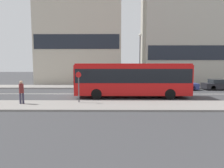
# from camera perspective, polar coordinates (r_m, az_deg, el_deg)

# --- Properties ---
(ground_plane) EXTENTS (120.00, 120.00, 0.00)m
(ground_plane) POSITION_cam_1_polar(r_m,az_deg,el_deg) (22.02, -13.85, -2.76)
(ground_plane) COLOR #3A3A3D
(sidewalk_near) EXTENTS (44.00, 3.50, 0.13)m
(sidewalk_near) POSITION_cam_1_polar(r_m,az_deg,el_deg) (16.12, -19.36, -5.76)
(sidewalk_near) COLOR gray
(sidewalk_near) RESTS_ON ground_plane
(sidewalk_far) EXTENTS (44.00, 3.50, 0.13)m
(sidewalk_far) POSITION_cam_1_polar(r_m,az_deg,el_deg) (28.06, -10.71, -0.76)
(sidewalk_far) COLOR gray
(sidewalk_far) RESTS_ON ground_plane
(lane_centerline) EXTENTS (41.80, 0.16, 0.01)m
(lane_centerline) POSITION_cam_1_polar(r_m,az_deg,el_deg) (22.02, -13.85, -2.75)
(lane_centerline) COLOR silver
(lane_centerline) RESTS_ON ground_plane
(apartment_block_left_tower) EXTENTS (13.52, 5.17, 23.89)m
(apartment_block_left_tower) POSITION_cam_1_polar(r_m,az_deg,el_deg) (34.74, -9.47, 20.24)
(apartment_block_left_tower) COLOR beige
(apartment_block_left_tower) RESTS_ON ground_plane
(apartment_block_right_tower) EXTENTS (13.47, 6.76, 17.77)m
(apartment_block_right_tower) POSITION_cam_1_polar(r_m,az_deg,el_deg) (36.34, 19.84, 14.41)
(apartment_block_right_tower) COLOR #B7B2A3
(apartment_block_right_tower) RESTS_ON ground_plane
(city_bus) EXTENTS (10.76, 2.50, 3.23)m
(city_bus) POSITION_cam_1_polar(r_m,az_deg,el_deg) (19.11, 5.76, 1.72)
(city_bus) COLOR red
(city_bus) RESTS_ON ground_plane
(parked_car_0) EXTENTS (4.14, 1.68, 1.25)m
(parked_car_0) POSITION_cam_1_polar(r_m,az_deg,el_deg) (25.93, 18.80, -0.30)
(parked_car_0) COLOR navy
(parked_car_0) RESTS_ON ground_plane
(parked_car_1) EXTENTS (4.33, 1.76, 1.32)m
(parked_car_1) POSITION_cam_1_polar(r_m,az_deg,el_deg) (28.13, 28.66, -0.20)
(parked_car_1) COLOR black
(parked_car_1) RESTS_ON ground_plane
(pedestrian_near_stop) EXTENTS (0.34, 0.34, 1.79)m
(pedestrian_near_stop) POSITION_cam_1_polar(r_m,az_deg,el_deg) (16.82, -24.46, -1.73)
(pedestrian_near_stop) COLOR #383347
(pedestrian_near_stop) RESTS_ON sidewalk_near
(bus_stop_sign) EXTENTS (0.44, 0.12, 2.48)m
(bus_stop_sign) POSITION_cam_1_polar(r_m,az_deg,el_deg) (16.06, -9.50, -0.05)
(bus_stop_sign) COLOR #4C4C51
(bus_stop_sign) RESTS_ON sidewalk_near
(street_lamp) EXTENTS (0.36, 0.36, 7.01)m
(street_lamp) POSITION_cam_1_polar(r_m,az_deg,el_deg) (26.87, 7.97, 8.26)
(street_lamp) COLOR #4C4C51
(street_lamp) RESTS_ON sidewalk_far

